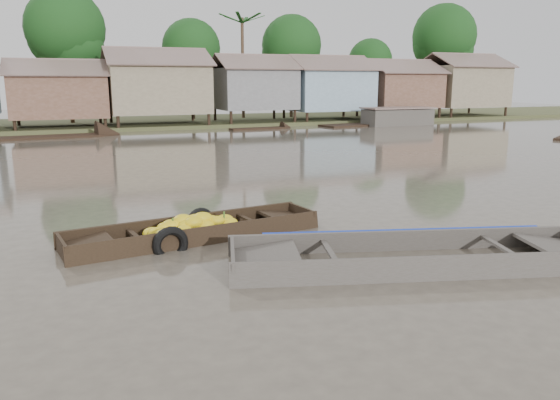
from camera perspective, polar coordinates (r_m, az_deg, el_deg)
name	(u,v)px	position (r m, az deg, el deg)	size (l,w,h in m)	color
ground	(300,254)	(10.29, 2.05, -5.65)	(120.00, 120.00, 0.00)	#50483D
riverbank	(159,82)	(41.39, -12.56, 11.92)	(120.00, 12.47, 10.22)	#384723
banana_boat	(192,232)	(11.36, -9.20, -3.31)	(5.43, 2.01, 0.75)	black
viewer_boat	(418,262)	(10.02, 14.19, -6.27)	(6.87, 3.54, 0.54)	#413C37
distant_boats	(319,126)	(37.29, 4.15, 7.77)	(46.28, 15.55, 1.38)	black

